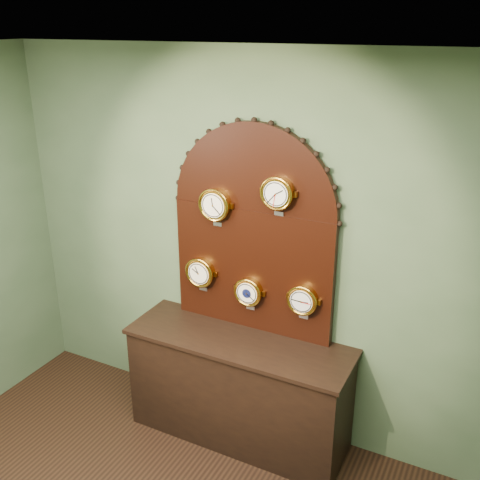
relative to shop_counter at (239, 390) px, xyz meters
The scene contains 8 objects.
wall_back 1.04m from the shop_counter, 90.00° to the left, with size 4.00×4.00×0.00m, color #475D40.
shop_counter is the anchor object (origin of this frame).
display_board 1.25m from the shop_counter, 90.00° to the left, with size 1.26×0.06×1.53m.
roman_clock 1.38m from the shop_counter, 149.59° to the left, with size 0.24×0.08×0.29m.
arabic_clock 1.52m from the shop_counter, 37.06° to the left, with size 0.23×0.08×0.28m.
hygrometer 0.91m from the shop_counter, 158.68° to the left, with size 0.23×0.08×0.28m.
barometer 0.75m from the shop_counter, 89.56° to the left, with size 0.21×0.08×0.26m.
tide_clock 0.89m from the shop_counter, 20.60° to the left, with size 0.22×0.08×0.27m.
Camera 1 is at (1.54, -0.79, 2.93)m, focal length 41.62 mm.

